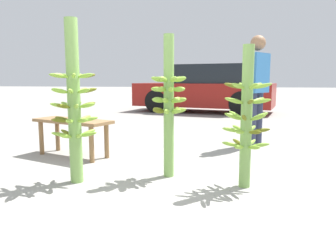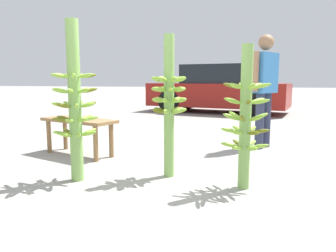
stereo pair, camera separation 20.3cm
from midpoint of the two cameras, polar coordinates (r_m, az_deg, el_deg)
ground_plane at (r=3.05m, az=-1.00°, el=-11.41°), size 80.00×80.00×0.00m
banana_stalk_left at (r=3.34m, az=-14.26°, el=3.94°), size 0.46×0.46×1.59m
banana_stalk_center at (r=3.38m, az=1.90°, el=4.06°), size 0.37×0.38×1.47m
banana_stalk_right at (r=3.11m, az=15.16°, el=1.43°), size 0.45×0.44×1.33m
vendor_person at (r=5.07m, az=17.59°, el=7.35°), size 0.44×0.62×1.66m
market_bench at (r=4.54m, az=-14.06°, el=0.12°), size 1.18×0.75×0.49m
parked_car at (r=10.32m, az=9.51°, el=6.29°), size 4.46×2.57×1.46m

